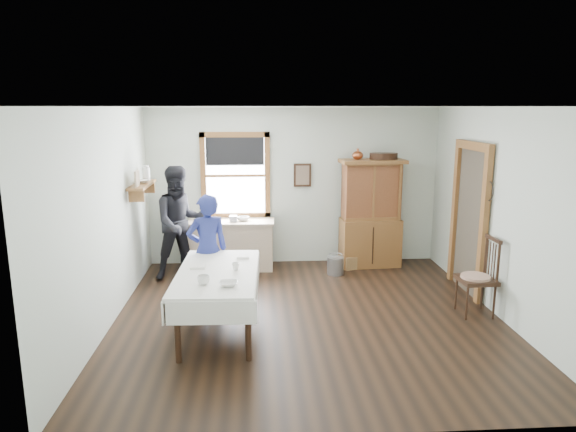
{
  "coord_description": "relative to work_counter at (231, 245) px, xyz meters",
  "views": [
    {
      "loc": [
        -0.66,
        -6.28,
        2.69
      ],
      "look_at": [
        -0.24,
        0.3,
        1.29
      ],
      "focal_mm": 32.0,
      "sensor_mm": 36.0,
      "label": 1
    }
  ],
  "objects": [
    {
      "name": "room",
      "position": [
        1.08,
        -2.16,
        0.93
      ],
      "size": [
        5.01,
        5.01,
        2.7
      ],
      "color": "black",
      "rests_on": "ground"
    },
    {
      "name": "window",
      "position": [
        0.08,
        0.3,
        1.22
      ],
      "size": [
        1.18,
        0.07,
        1.48
      ],
      "color": "white",
      "rests_on": "room"
    },
    {
      "name": "doorway",
      "position": [
        3.54,
        -1.31,
        0.75
      ],
      "size": [
        0.09,
        1.14,
        2.22
      ],
      "color": "#433C30",
      "rests_on": "room"
    },
    {
      "name": "wall_shelf",
      "position": [
        -1.29,
        -0.62,
        1.16
      ],
      "size": [
        0.24,
        1.0,
        0.44
      ],
      "color": "brown",
      "rests_on": "room"
    },
    {
      "name": "framed_picture",
      "position": [
        1.23,
        0.3,
        1.13
      ],
      "size": [
        0.3,
        0.04,
        0.4
      ],
      "primitive_type": "cube",
      "color": "black",
      "rests_on": "room"
    },
    {
      "name": "rug_beater",
      "position": [
        3.53,
        -1.86,
        1.3
      ],
      "size": [
        0.01,
        0.27,
        0.27
      ],
      "primitive_type": "torus",
      "rotation": [
        0.0,
        1.57,
        0.0
      ],
      "color": "black",
      "rests_on": "room"
    },
    {
      "name": "work_counter",
      "position": [
        0.0,
        0.0,
        0.0
      ],
      "size": [
        1.48,
        0.62,
        0.83
      ],
      "primitive_type": "cube",
      "rotation": [
        0.0,
        0.0,
        -0.05
      ],
      "color": "tan",
      "rests_on": "room"
    },
    {
      "name": "china_hutch",
      "position": [
        2.38,
        0.01,
        0.5
      ],
      "size": [
        1.11,
        0.59,
        1.84
      ],
      "primitive_type": "cube",
      "rotation": [
        0.0,
        0.0,
        0.07
      ],
      "color": "brown",
      "rests_on": "room"
    },
    {
      "name": "dining_table",
      "position": [
        -0.05,
        -2.47,
        -0.04
      ],
      "size": [
        1.05,
        1.91,
        0.75
      ],
      "primitive_type": "cube",
      "rotation": [
        0.0,
        0.0,
        -0.03
      ],
      "color": "white",
      "rests_on": "room"
    },
    {
      "name": "spindle_chair",
      "position": [
        3.3,
        -2.21,
        0.11
      ],
      "size": [
        0.51,
        0.51,
        1.06
      ],
      "primitive_type": "cube",
      "rotation": [
        0.0,
        0.0,
        0.05
      ],
      "color": "black",
      "rests_on": "room"
    },
    {
      "name": "pail",
      "position": [
        1.72,
        -0.44,
        -0.27
      ],
      "size": [
        0.29,
        0.29,
        0.29
      ],
      "primitive_type": "cube",
      "rotation": [
        0.0,
        0.0,
        0.06
      ],
      "color": "gray",
      "rests_on": "room"
    },
    {
      "name": "wicker_basket",
      "position": [
        2.08,
        -0.11,
        -0.31
      ],
      "size": [
        0.44,
        0.36,
        0.22
      ],
      "primitive_type": "cube",
      "rotation": [
        0.0,
        0.0,
        0.29
      ],
      "color": "#976D44",
      "rests_on": "room"
    },
    {
      "name": "woman_blue",
      "position": [
        -0.25,
        -1.61,
        0.3
      ],
      "size": [
        0.61,
        0.49,
        1.44
      ],
      "primitive_type": "imported",
      "rotation": [
        0.0,
        0.0,
        3.46
      ],
      "color": "navy",
      "rests_on": "room"
    },
    {
      "name": "figure_dark",
      "position": [
        -0.77,
        -0.42,
        0.42
      ],
      "size": [
        0.99,
        0.9,
        1.67
      ],
      "primitive_type": "imported",
      "rotation": [
        0.0,
        0.0,
        0.39
      ],
      "color": "black",
      "rests_on": "room"
    },
    {
      "name": "table_cup_a",
      "position": [
        -0.17,
        -2.94,
        0.39
      ],
      "size": [
        0.17,
        0.17,
        0.11
      ],
      "primitive_type": "imported",
      "rotation": [
        0.0,
        0.0,
        0.31
      ],
      "color": "silver",
      "rests_on": "dining_table"
    },
    {
      "name": "table_cup_b",
      "position": [
        0.17,
        -2.44,
        0.38
      ],
      "size": [
        0.12,
        0.12,
        0.09
      ],
      "primitive_type": "imported",
      "rotation": [
        0.0,
        0.0,
        -0.29
      ],
      "color": "silver",
      "rests_on": "dining_table"
    },
    {
      "name": "table_bowl",
      "position": [
        0.11,
        -3.01,
        0.37
      ],
      "size": [
        0.23,
        0.23,
        0.06
      ],
      "primitive_type": "imported",
      "rotation": [
        0.0,
        0.0,
        -0.0
      ],
      "color": "silver",
      "rests_on": "dining_table"
    },
    {
      "name": "counter_book",
      "position": [
        -0.56,
        -0.02,
        0.43
      ],
      "size": [
        0.23,
        0.27,
        0.02
      ],
      "primitive_type": "imported",
      "rotation": [
        0.0,
        0.0,
        0.27
      ],
      "color": "brown",
      "rests_on": "work_counter"
    },
    {
      "name": "counter_bowl",
      "position": [
        0.21,
        -0.01,
        0.45
      ],
      "size": [
        0.25,
        0.25,
        0.07
      ],
      "primitive_type": "imported",
      "rotation": [
        0.0,
        0.0,
        -0.21
      ],
      "color": "silver",
      "rests_on": "work_counter"
    },
    {
      "name": "shelf_bowl",
      "position": [
        -1.29,
        -0.61,
        1.18
      ],
      "size": [
        0.22,
        0.22,
        0.05
      ],
      "primitive_type": "imported",
      "color": "silver",
      "rests_on": "wall_shelf"
    }
  ]
}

